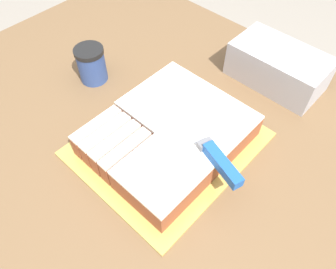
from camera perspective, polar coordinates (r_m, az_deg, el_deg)
name	(u,v)px	position (r m, az deg, el deg)	size (l,w,h in m)	color
countertop	(163,245)	(1.09, -0.81, -18.68)	(1.40, 1.10, 0.89)	brown
cake_board	(168,144)	(0.72, 0.00, -1.61)	(0.32, 0.37, 0.01)	gold
cake	(170,134)	(0.70, 0.42, 0.05)	(0.27, 0.32, 0.06)	#994C2D
knife	(209,148)	(0.63, 7.12, -2.43)	(0.31, 0.12, 0.02)	silver
coffee_cup	(92,64)	(0.87, -13.18, 11.82)	(0.07, 0.07, 0.09)	#334C8C
storage_box	(278,67)	(0.88, 18.62, 11.13)	(0.23, 0.13, 0.09)	#B2B2B7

